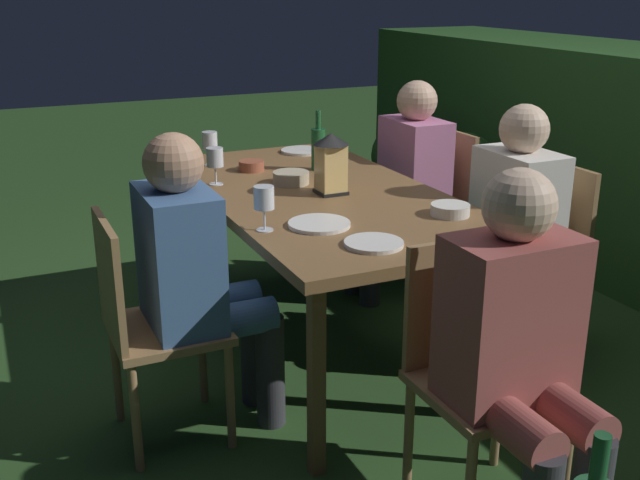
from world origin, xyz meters
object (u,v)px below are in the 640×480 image
(chair_side_right_b, at_px, (537,250))
(wine_glass_a, at_px, (215,159))
(dining_table, at_px, (320,203))
(lantern_centerpiece, at_px, (331,160))
(chair_head_far, at_px, (477,364))
(plate_a, at_px, (374,243))
(wine_glass_c, at_px, (264,200))
(person_in_rust, at_px, (521,347))
(potted_plant_corner, at_px, (461,181))
(chair_side_left_b, at_px, (147,320))
(person_in_cream, at_px, (504,224))
(bowl_bread, at_px, (251,165))
(wine_glass_b, at_px, (210,142))
(person_in_pink, at_px, (403,179))
(person_in_blue, at_px, (198,272))
(plate_c, at_px, (302,151))
(bowl_salad, at_px, (450,209))
(potted_plant_by_hedge, at_px, (408,164))
(chair_side_right_a, at_px, (434,202))
(plate_b, at_px, (319,224))
(green_bottle_on_table, at_px, (318,148))
(bowl_olives, at_px, (291,177))

(chair_side_right_b, relative_size, wine_glass_a, 5.15)
(dining_table, height_order, lantern_centerpiece, lantern_centerpiece)
(chair_head_far, height_order, plate_a, chair_head_far)
(wine_glass_c, bearing_deg, person_in_rust, 23.00)
(chair_head_far, relative_size, potted_plant_corner, 1.13)
(chair_side_left_b, relative_size, person_in_cream, 0.76)
(chair_head_far, height_order, bowl_bread, chair_head_far)
(person_in_rust, bearing_deg, person_in_cream, 144.75)
(lantern_centerpiece, height_order, wine_glass_b, lantern_centerpiece)
(person_in_pink, relative_size, person_in_blue, 1.00)
(plate_a, bearing_deg, wine_glass_a, -166.23)
(lantern_centerpiece, distance_m, wine_glass_c, 0.57)
(person_in_pink, bearing_deg, person_in_blue, -58.03)
(plate_a, distance_m, plate_c, 1.54)
(lantern_centerpiece, xyz_separation_m, wine_glass_c, (0.36, -0.44, -0.03))
(dining_table, bearing_deg, bowl_salad, 30.71)
(wine_glass_a, bearing_deg, wine_glass_c, -2.76)
(plate_c, bearing_deg, person_in_rust, -6.43)
(potted_plant_by_hedge, bearing_deg, bowl_bread, -57.22)
(wine_glass_a, bearing_deg, chair_head_far, 14.24)
(potted_plant_by_hedge, bearing_deg, bowl_salad, -26.97)
(chair_side_right_a, height_order, wine_glass_b, wine_glass_b)
(wine_glass_b, relative_size, plate_c, 0.76)
(plate_b, height_order, potted_plant_corner, plate_b)
(lantern_centerpiece, relative_size, plate_a, 1.26)
(green_bottle_on_table, distance_m, bowl_olives, 0.31)
(wine_glass_c, bearing_deg, person_in_blue, -87.09)
(dining_table, bearing_deg, potted_plant_corner, 121.47)
(wine_glass_b, bearing_deg, chair_side_right_a, 77.72)
(person_in_rust, distance_m, lantern_centerpiece, 1.36)
(person_in_pink, xyz_separation_m, person_in_blue, (0.85, -1.36, 0.00))
(lantern_centerpiece, bearing_deg, green_bottle_on_table, 162.58)
(dining_table, relative_size, chair_side_left_b, 2.17)
(person_in_blue, height_order, wine_glass_a, person_in_blue)
(person_in_pink, distance_m, plate_b, 1.25)
(wine_glass_b, relative_size, potted_plant_by_hedge, 0.23)
(dining_table, bearing_deg, wine_glass_c, -45.23)
(person_in_rust, height_order, chair_side_left_b, person_in_rust)
(chair_side_right_a, distance_m, person_in_blue, 1.78)
(person_in_cream, xyz_separation_m, bowl_bread, (-0.91, -0.82, 0.14))
(person_in_pink, height_order, wine_glass_a, person_in_pink)
(wine_glass_a, bearing_deg, bowl_bread, 127.48)
(chair_side_right_a, distance_m, chair_head_far, 1.84)
(chair_head_far, relative_size, bowl_bread, 7.07)
(plate_a, height_order, potted_plant_by_hedge, plate_a)
(person_in_rust, height_order, potted_plant_corner, person_in_rust)
(chair_side_right_a, height_order, chair_side_right_b, same)
(person_in_blue, relative_size, plate_b, 4.85)
(wine_glass_c, distance_m, bowl_bread, 0.94)
(person_in_rust, height_order, lantern_centerpiece, person_in_rust)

